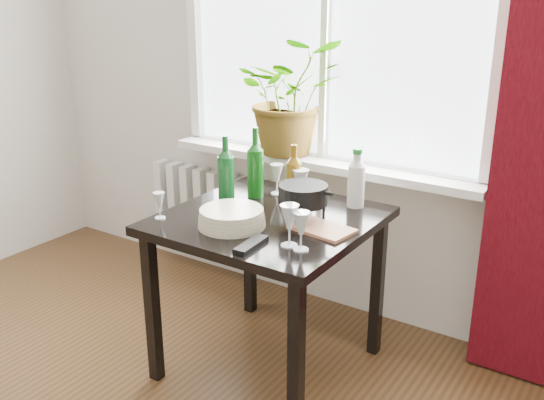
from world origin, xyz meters
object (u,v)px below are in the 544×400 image
Objects in this scene: cleaning_bottle at (356,178)px; wineglass_front_right at (289,225)px; potted_plant at (291,96)px; wineglass_back_left at (277,179)px; wine_bottle_left at (226,169)px; fondue_pot at (303,203)px; bottle_amber at (294,174)px; wineglass_back_center at (301,188)px; wineglass_front_left at (159,205)px; radiator at (210,214)px; table at (269,236)px; wineglass_far_right at (301,231)px; tv_remote at (251,245)px; wine_bottle_right at (255,162)px; plate_stack at (232,218)px; cutting_board at (322,229)px.

wineglass_front_right is at bearing -91.19° from cleaning_bottle.
potted_plant reaches higher than wineglass_back_left.
wine_bottle_left is 1.34× the size of fondue_pot.
wineglass_front_right is (0.24, -0.41, -0.06)m from bottle_amber.
wineglass_back_center reaches higher than wineglass_front_right.
bottle_amber is at bearing 164.05° from wineglass_back_center.
cleaning_bottle is 2.24× the size of wineglass_front_left.
radiator is 1.46m from wineglass_front_right.
wineglass_back_center reaches higher than table.
cleaning_bottle reaches higher than wineglass_front_left.
radiator is 5.13× the size of wineglass_far_right.
wine_bottle_left is 0.35m from wineglass_back_center.
wineglass_front_right is 0.61m from wineglass_front_left.
wine_bottle_left is 0.27m from wineglass_back_left.
tv_remote is at bearing -81.25° from wineglass_back_center.
wineglass_far_right reaches higher than tv_remote.
wine_bottle_left is at bearing -113.17° from wine_bottle_right.
table is at bearing -9.54° from wine_bottle_left.
wineglass_back_center is 1.50× the size of wineglass_front_left.
table is 0.46m from cleaning_bottle.
radiator is at bearing 134.19° from plate_stack.
wineglass_far_right is (1.15, -0.86, 0.44)m from radiator.
plate_stack is (-0.30, 0.04, -0.05)m from wineglass_front_right.
cleaning_bottle is (0.53, -0.30, -0.27)m from potted_plant.
plate_stack is at bearing -75.03° from potted_plant.
wine_bottle_left is at bearing 133.63° from tv_remote.
cutting_board is at bearing -6.57° from wine_bottle_left.
table is 5.46× the size of wineglass_far_right.
wineglass_far_right is 0.48m from wineglass_back_center.
plate_stack is at bearing 141.68° from tv_remote.
wineglass_front_right is 1.43× the size of wineglass_front_left.
cutting_board is (0.12, -0.05, -0.07)m from fondue_pot.
fondue_pot is at bearing 119.38° from wineglass_far_right.
wine_bottle_right is 0.61m from wineglass_front_right.
wine_bottle_left reaches higher than fondue_pot.
wineglass_front_left is 0.48× the size of cutting_board.
fondue_pot is (1.00, -0.60, 0.44)m from radiator.
fondue_pot is 0.95× the size of cutting_board.
fondue_pot reaches higher than radiator.
wineglass_front_left is at bearing -174.92° from wineglass_front_right.
wineglass_front_left is at bearing -108.57° from wine_bottle_left.
fondue_pot is at bearing -47.93° from bottle_amber.
bottle_amber is (0.28, -0.42, -0.26)m from potted_plant.
wine_bottle_right is at bearing 136.11° from fondue_pot.
wineglass_back_left is at bearing 127.38° from wineglass_front_right.
wineglass_front_right is 0.62m from wineglass_back_left.
wineglass_back_left is 0.64× the size of fondue_pot.
fondue_pot is (0.28, -0.23, 0.01)m from wineglass_back_left.
potted_plant is at bearing 109.45° from tv_remote.
wine_bottle_left is 2.02× the size of wineglass_far_right.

